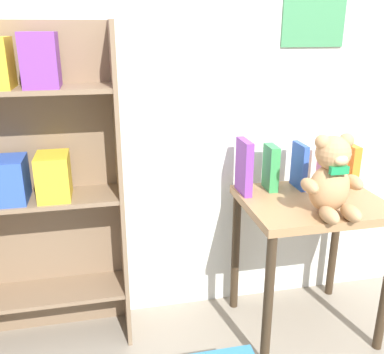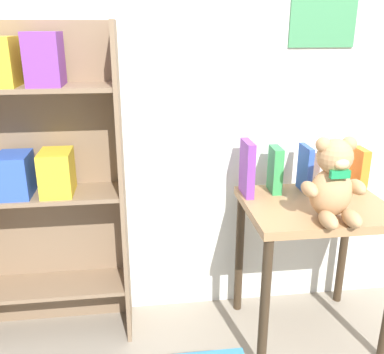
{
  "view_description": "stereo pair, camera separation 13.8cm",
  "coord_description": "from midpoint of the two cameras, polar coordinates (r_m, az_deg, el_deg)",
  "views": [
    {
      "loc": [
        -0.7,
        -0.51,
        1.36
      ],
      "look_at": [
        -0.35,
        1.11,
        0.78
      ],
      "focal_mm": 40.0,
      "sensor_mm": 36.0,
      "label": 1
    },
    {
      "loc": [
        -0.56,
        -0.53,
        1.36
      ],
      "look_at": [
        -0.35,
        1.11,
        0.78
      ],
      "focal_mm": 40.0,
      "sensor_mm": 36.0,
      "label": 2
    }
  ],
  "objects": [
    {
      "name": "teddy_bear",
      "position": [
        1.73,
        16.02,
        -0.19
      ],
      "size": [
        0.25,
        0.22,
        0.32
      ],
      "color": "tan",
      "rests_on": "display_table"
    },
    {
      "name": "book_standing_orange",
      "position": [
        2.14,
        18.61,
        1.66
      ],
      "size": [
        0.04,
        0.12,
        0.18
      ],
      "primitive_type": "cube",
      "rotation": [
        0.0,
        0.0,
        -0.02
      ],
      "color": "orange",
      "rests_on": "display_table"
    },
    {
      "name": "book_standing_purple",
      "position": [
        1.89,
        4.89,
        1.34
      ],
      "size": [
        0.04,
        0.14,
        0.24
      ],
      "primitive_type": "cube",
      "rotation": [
        0.0,
        0.0,
        0.01
      ],
      "color": "purple",
      "rests_on": "display_table"
    },
    {
      "name": "book_standing_green",
      "position": [
        1.96,
        8.49,
        1.23
      ],
      "size": [
        0.05,
        0.12,
        0.21
      ],
      "primitive_type": "cube",
      "rotation": [
        0.0,
        0.0,
        -0.05
      ],
      "color": "#33934C",
      "rests_on": "display_table"
    },
    {
      "name": "wall_back",
      "position": [
        2.0,
        6.41,
        16.09
      ],
      "size": [
        4.8,
        0.07,
        2.5
      ],
      "color": "silver",
      "rests_on": "ground_plane"
    },
    {
      "name": "bookshelf_side",
      "position": [
        1.88,
        -22.34,
        0.28
      ],
      "size": [
        0.71,
        0.24,
        1.39
      ],
      "color": "#7F664C",
      "rests_on": "ground_plane"
    },
    {
      "name": "display_table",
      "position": [
        1.95,
        13.55,
        -5.87
      ],
      "size": [
        0.6,
        0.49,
        0.66
      ],
      "color": "#9E754C",
      "rests_on": "ground_plane"
    },
    {
      "name": "book_standing_pink",
      "position": [
        2.06,
        15.52,
        1.64
      ],
      "size": [
        0.03,
        0.11,
        0.2
      ],
      "primitive_type": "cube",
      "rotation": [
        0.0,
        0.0,
        -0.02
      ],
      "color": "#D17093",
      "rests_on": "display_table"
    },
    {
      "name": "book_standing_blue",
      "position": [
        2.0,
        12.2,
        1.44
      ],
      "size": [
        0.03,
        0.13,
        0.21
      ],
      "primitive_type": "cube",
      "rotation": [
        0.0,
        0.0,
        -0.01
      ],
      "color": "#2D51B7",
      "rests_on": "display_table"
    }
  ]
}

